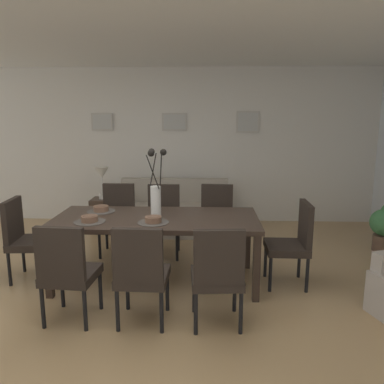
% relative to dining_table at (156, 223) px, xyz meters
% --- Properties ---
extents(ground_plane, '(9.00, 9.00, 0.00)m').
position_rel_dining_table_xyz_m(ground_plane, '(-0.21, -0.66, -0.67)').
color(ground_plane, tan).
extents(back_wall_panel, '(9.00, 0.10, 2.60)m').
position_rel_dining_table_xyz_m(back_wall_panel, '(-0.21, 2.59, 0.63)').
color(back_wall_panel, silver).
rests_on(back_wall_panel, ground).
extents(ceiling_panel, '(9.00, 7.20, 0.08)m').
position_rel_dining_table_xyz_m(ceiling_panel, '(-0.21, -0.26, 1.97)').
color(ceiling_panel, white).
extents(dining_table, '(2.20, 0.97, 0.74)m').
position_rel_dining_table_xyz_m(dining_table, '(0.00, 0.00, 0.00)').
color(dining_table, '#33261E').
rests_on(dining_table, ground).
extents(dining_chair_near_left, '(0.47, 0.47, 0.92)m').
position_rel_dining_table_xyz_m(dining_chair_near_left, '(-0.67, -0.89, -0.16)').
color(dining_chair_near_left, black).
rests_on(dining_chair_near_left, ground).
extents(dining_chair_near_right, '(0.45, 0.45, 0.92)m').
position_rel_dining_table_xyz_m(dining_chair_near_right, '(-0.64, 0.92, -0.16)').
color(dining_chair_near_right, black).
rests_on(dining_chair_near_right, ground).
extents(dining_chair_far_left, '(0.45, 0.45, 0.92)m').
position_rel_dining_table_xyz_m(dining_chair_far_left, '(-0.02, -0.91, -0.16)').
color(dining_chair_far_left, black).
rests_on(dining_chair_far_left, ground).
extents(dining_chair_far_right, '(0.45, 0.45, 0.92)m').
position_rel_dining_table_xyz_m(dining_chair_far_right, '(-0.02, 0.87, -0.16)').
color(dining_chair_far_right, black).
rests_on(dining_chair_far_right, ground).
extents(dining_chair_mid_left, '(0.47, 0.47, 0.92)m').
position_rel_dining_table_xyz_m(dining_chair_mid_left, '(0.64, -0.92, -0.16)').
color(dining_chair_mid_left, black).
rests_on(dining_chair_mid_left, ground).
extents(dining_chair_mid_right, '(0.47, 0.47, 0.92)m').
position_rel_dining_table_xyz_m(dining_chair_mid_right, '(0.68, 0.91, -0.16)').
color(dining_chair_mid_right, black).
rests_on(dining_chair_mid_right, ground).
extents(dining_chair_head_west, '(0.47, 0.47, 0.92)m').
position_rel_dining_table_xyz_m(dining_chair_head_west, '(-1.48, 0.02, -0.16)').
color(dining_chair_head_west, black).
rests_on(dining_chair_head_west, ground).
extents(dining_chair_head_east, '(0.45, 0.45, 0.92)m').
position_rel_dining_table_xyz_m(dining_chair_head_east, '(1.49, -0.02, -0.16)').
color(dining_chair_head_east, black).
rests_on(dining_chair_head_east, ground).
extents(centerpiece_vase, '(0.21, 0.23, 0.73)m').
position_rel_dining_table_xyz_m(centerpiece_vase, '(0.00, 0.00, 0.35)').
color(centerpiece_vase, white).
rests_on(centerpiece_vase, dining_table).
extents(placemat_near_left, '(0.32, 0.32, 0.01)m').
position_rel_dining_table_xyz_m(placemat_near_left, '(-0.66, -0.22, 0.07)').
color(placemat_near_left, '#4C4742').
rests_on(placemat_near_left, dining_table).
extents(bowl_near_left, '(0.17, 0.17, 0.07)m').
position_rel_dining_table_xyz_m(bowl_near_left, '(-0.66, -0.22, 0.11)').
color(bowl_near_left, brown).
rests_on(bowl_near_left, dining_table).
extents(placemat_near_right, '(0.32, 0.32, 0.01)m').
position_rel_dining_table_xyz_m(placemat_near_right, '(-0.66, 0.22, 0.07)').
color(placemat_near_right, '#4C4742').
rests_on(placemat_near_right, dining_table).
extents(bowl_near_right, '(0.17, 0.17, 0.07)m').
position_rel_dining_table_xyz_m(bowl_near_right, '(-0.66, 0.22, 0.11)').
color(bowl_near_right, brown).
rests_on(bowl_near_right, dining_table).
extents(placemat_far_left, '(0.32, 0.32, 0.01)m').
position_rel_dining_table_xyz_m(placemat_far_left, '(-0.00, -0.22, 0.07)').
color(placemat_far_left, '#4C4742').
rests_on(placemat_far_left, dining_table).
extents(bowl_far_left, '(0.17, 0.17, 0.07)m').
position_rel_dining_table_xyz_m(bowl_far_left, '(-0.00, -0.22, 0.11)').
color(bowl_far_left, brown).
rests_on(bowl_far_left, dining_table).
extents(sofa, '(1.75, 0.84, 0.80)m').
position_rel_dining_table_xyz_m(sofa, '(0.02, 1.91, -0.39)').
color(sofa, '#A89E8E').
rests_on(sofa, ground).
extents(side_table, '(0.36, 0.36, 0.52)m').
position_rel_dining_table_xyz_m(side_table, '(-1.10, 1.88, -0.41)').
color(side_table, '#3D2D23').
rests_on(side_table, ground).
extents(table_lamp, '(0.22, 0.22, 0.51)m').
position_rel_dining_table_xyz_m(table_lamp, '(-1.10, 1.88, 0.22)').
color(table_lamp, beige).
rests_on(table_lamp, side_table).
extents(framed_picture_left, '(0.36, 0.03, 0.29)m').
position_rel_dining_table_xyz_m(framed_picture_left, '(-1.23, 2.52, 1.04)').
color(framed_picture_left, '#B2ADA3').
extents(framed_picture_center, '(0.42, 0.03, 0.29)m').
position_rel_dining_table_xyz_m(framed_picture_center, '(-0.00, 2.52, 1.04)').
color(framed_picture_center, '#B2ADA3').
extents(framed_picture_right, '(0.38, 0.03, 0.35)m').
position_rel_dining_table_xyz_m(framed_picture_right, '(1.23, 2.52, 1.04)').
color(framed_picture_right, '#B2ADA3').
extents(potted_plant, '(0.36, 0.36, 0.67)m').
position_rel_dining_table_xyz_m(potted_plant, '(2.95, 1.09, -0.30)').
color(potted_plant, brown).
rests_on(potted_plant, ground).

